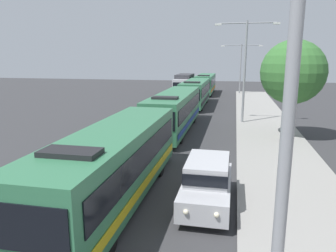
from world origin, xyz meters
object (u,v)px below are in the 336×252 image
(roadside_tree, at_px, (293,72))
(bus_lead, at_px, (115,162))
(white_suv, at_px, (207,181))
(streetlamp_mid, at_px, (245,62))
(streetlamp_far, at_px, (241,63))
(box_truck_oncoming, at_px, (184,84))
(bus_second_in_line, at_px, (175,110))
(bus_middle, at_px, (195,92))
(streetlamp_near, at_px, (288,126))
(bus_fourth_in_line, at_px, (205,83))

(roadside_tree, bearing_deg, bus_lead, -124.46)
(white_suv, height_order, streetlamp_mid, streetlamp_mid)
(streetlamp_mid, distance_m, streetlamp_far, 23.80)
(box_truck_oncoming, bearing_deg, bus_second_in_line, -82.62)
(bus_second_in_line, xyz_separation_m, roadside_tree, (8.60, -0.62, 3.11))
(box_truck_oncoming, bearing_deg, streetlamp_mid, -67.99)
(bus_middle, height_order, streetlamp_near, streetlamp_near)
(bus_second_in_line, height_order, streetlamp_mid, streetlamp_mid)
(bus_lead, relative_size, box_truck_oncoming, 1.48)
(streetlamp_mid, bearing_deg, streetlamp_near, -90.00)
(bus_second_in_line, relative_size, streetlamp_mid, 1.41)
(streetlamp_near, bearing_deg, white_suv, 103.50)
(bus_middle, bearing_deg, bus_second_in_line, -90.00)
(box_truck_oncoming, bearing_deg, streetlamp_near, -79.13)
(bus_lead, bearing_deg, roadside_tree, 55.54)
(bus_second_in_line, relative_size, bus_fourth_in_line, 1.14)
(streetlamp_near, relative_size, streetlamp_mid, 0.88)
(bus_fourth_in_line, distance_m, streetlamp_near, 46.89)
(bus_middle, xyz_separation_m, white_suv, (3.70, -26.27, -0.66))
(bus_lead, relative_size, bus_middle, 1.03)
(streetlamp_mid, bearing_deg, box_truck_oncoming, 112.01)
(bus_fourth_in_line, height_order, streetlamp_mid, streetlamp_mid)
(white_suv, height_order, box_truck_oncoming, box_truck_oncoming)
(bus_second_in_line, bearing_deg, streetlamp_near, -74.76)
(bus_fourth_in_line, relative_size, roadside_tree, 1.56)
(bus_middle, relative_size, streetlamp_mid, 1.28)
(bus_middle, xyz_separation_m, bus_fourth_in_line, (-0.00, 13.12, -0.00))
(white_suv, bearing_deg, streetlamp_mid, 84.19)
(box_truck_oncoming, relative_size, streetlamp_mid, 0.89)
(bus_lead, distance_m, streetlamp_near, 9.13)
(bus_lead, relative_size, streetlamp_near, 1.51)
(white_suv, xyz_separation_m, streetlamp_mid, (1.70, 16.71, 4.37))
(bus_fourth_in_line, distance_m, roadside_tree, 28.78)
(white_suv, distance_m, streetlamp_near, 8.23)
(bus_lead, distance_m, bus_second_in_line, 13.15)
(bus_fourth_in_line, bearing_deg, streetlamp_mid, -76.61)
(streetlamp_near, height_order, streetlamp_mid, streetlamp_mid)
(bus_lead, xyz_separation_m, streetlamp_far, (5.40, 40.93, 3.24))
(box_truck_oncoming, bearing_deg, white_suv, -79.62)
(bus_lead, relative_size, bus_fourth_in_line, 1.07)
(bus_second_in_line, relative_size, box_truck_oncoming, 1.58)
(white_suv, bearing_deg, streetlamp_far, 87.60)
(bus_fourth_in_line, relative_size, streetlamp_near, 1.42)
(streetlamp_mid, relative_size, roadside_tree, 1.26)
(white_suv, relative_size, streetlamp_near, 0.60)
(white_suv, bearing_deg, box_truck_oncoming, 100.38)
(box_truck_oncoming, relative_size, streetlamp_far, 1.01)
(bus_fourth_in_line, xyz_separation_m, streetlamp_mid, (5.40, -22.68, 3.71))
(bus_middle, bearing_deg, streetlamp_near, -80.81)
(streetlamp_near, bearing_deg, streetlamp_far, 90.00)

